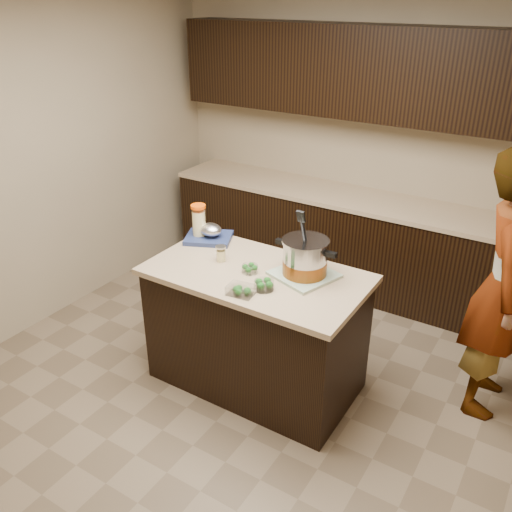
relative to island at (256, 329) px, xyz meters
The scene contains 13 objects.
ground_plane 0.45m from the island, ahead, with size 4.00×4.00×0.00m, color brown.
room_shell 1.26m from the island, ahead, with size 4.04×4.04×2.72m.
back_cabinets 1.81m from the island, 90.00° to the left, with size 3.60×0.63×2.33m.
island is the anchor object (origin of this frame).
dish_towel 0.56m from the island, 23.01° to the left, with size 0.36×0.36×0.02m, color #537C53.
stock_pot 0.65m from the island, 22.98° to the left, with size 0.43×0.31×0.43m.
lemonade_pitcher 0.89m from the island, 160.50° to the left, with size 0.11×0.11×0.27m.
mason_jar 0.58m from the island, behind, with size 0.09×0.09×0.12m.
broccoli_tub_left 0.47m from the island, 147.72° to the right, with size 0.11×0.11×0.05m.
broccoli_tub_right 0.53m from the island, 45.35° to the right, with size 0.16×0.16×0.06m.
broccoli_tub_rect 0.56m from the island, 76.11° to the right, with size 0.17×0.13×0.06m.
blue_tray 0.78m from the island, 156.39° to the left, with size 0.41×0.38×0.13m.
person 1.65m from the island, 25.19° to the left, with size 0.65×0.43×1.79m, color gray.
Camera 1 is at (1.68, -2.67, 2.59)m, focal length 38.00 mm.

